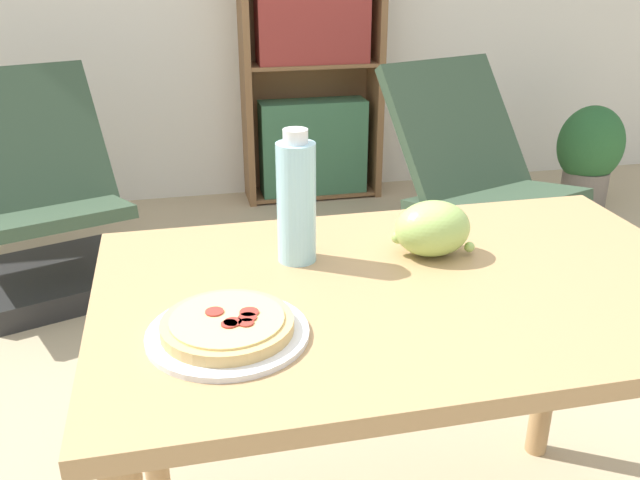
# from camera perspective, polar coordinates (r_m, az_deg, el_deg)

# --- Properties ---
(dining_table) EXTENTS (1.17, 0.74, 0.75)m
(dining_table) POSITION_cam_1_polar(r_m,az_deg,el_deg) (1.34, 7.50, -7.83)
(dining_table) COLOR tan
(dining_table) RESTS_ON ground_plane
(pizza_on_plate) EXTENTS (0.26, 0.26, 0.04)m
(pizza_on_plate) POSITION_cam_1_polar(r_m,az_deg,el_deg) (1.11, -7.78, -7.35)
(pizza_on_plate) COLOR white
(pizza_on_plate) RESTS_ON dining_table
(grape_bunch) EXTENTS (0.17, 0.14, 0.11)m
(grape_bunch) POSITION_cam_1_polar(r_m,az_deg,el_deg) (1.39, 9.41, 0.93)
(grape_bunch) COLOR #A8CC66
(grape_bunch) RESTS_ON dining_table
(drink_bottle) EXTENTS (0.08, 0.08, 0.27)m
(drink_bottle) POSITION_cam_1_polar(r_m,az_deg,el_deg) (1.32, -2.01, 3.33)
(drink_bottle) COLOR #A3DBEA
(drink_bottle) RESTS_ON dining_table
(lounge_chair_near) EXTENTS (0.80, 0.92, 0.88)m
(lounge_chair_near) POSITION_cam_1_polar(r_m,az_deg,el_deg) (3.01, -22.12, 1.27)
(lounge_chair_near) COLOR black
(lounge_chair_near) RESTS_ON ground_plane
(lounge_chair_far) EXTENTS (0.80, 0.92, 0.88)m
(lounge_chair_far) POSITION_cam_1_polar(r_m,az_deg,el_deg) (3.05, 13.02, 2.73)
(lounge_chair_far) COLOR black
(lounge_chair_far) RESTS_ON ground_plane
(bookshelf) EXTENTS (0.76, 0.26, 1.50)m
(bookshelf) POSITION_cam_1_polar(r_m,az_deg,el_deg) (3.80, -0.68, 13.64)
(bookshelf) COLOR brown
(bookshelf) RESTS_ON ground_plane
(potted_plant_floor) EXTENTS (0.36, 0.31, 0.57)m
(potted_plant_floor) POSITION_cam_1_polar(r_m,az_deg,el_deg) (3.97, 21.73, 6.73)
(potted_plant_floor) COLOR #70665B
(potted_plant_floor) RESTS_ON ground_plane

